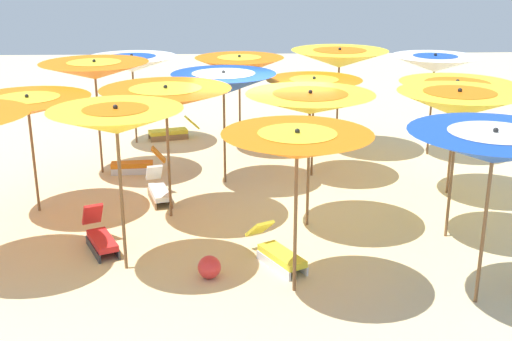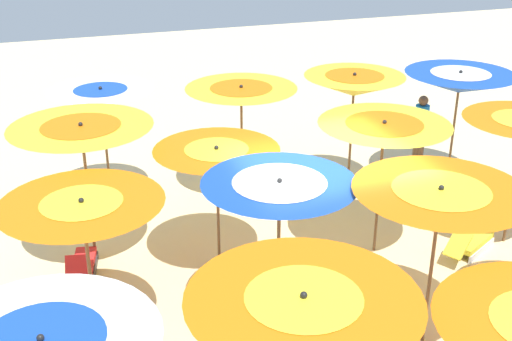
{
  "view_description": "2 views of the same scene",
  "coord_description": "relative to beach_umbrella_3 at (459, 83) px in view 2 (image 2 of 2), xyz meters",
  "views": [
    {
      "loc": [
        -11.92,
        0.54,
        4.52
      ],
      "look_at": [
        -1.57,
        0.14,
        1.08
      ],
      "focal_mm": 45.73,
      "sensor_mm": 36.0,
      "label": 1
    },
    {
      "loc": [
        3.69,
        8.08,
        5.97
      ],
      "look_at": [
        0.48,
        -1.69,
        1.38
      ],
      "focal_mm": 46.43,
      "sensor_mm": 36.0,
      "label": 2
    }
  ],
  "objects": [
    {
      "name": "beach_umbrella_5",
      "position": [
        3.26,
        4.43,
        -0.03
      ],
      "size": [
        2.26,
        2.26,
        2.41
      ],
      "color": "brown",
      "rests_on": "ground"
    },
    {
      "name": "ground",
      "position": [
        4.14,
        2.77,
        -2.22
      ],
      "size": [
        38.74,
        38.74,
        0.04
      ],
      "primitive_type": "cube",
      "color": "beige"
    },
    {
      "name": "beach_umbrella_11",
      "position": [
        4.26,
        -0.97,
        -0.13
      ],
      "size": [
        2.19,
        2.19,
        2.28
      ],
      "color": "brown",
      "rests_on": "ground"
    },
    {
      "name": "lounger_0",
      "position": [
        1.24,
        2.62,
        -2.0
      ],
      "size": [
        1.3,
        0.92,
        0.58
      ],
      "rotation": [
        0.0,
        0.0,
        3.65
      ],
      "color": "silver",
      "rests_on": "ground"
    },
    {
      "name": "beachgoer_0",
      "position": [
        0.21,
        -0.89,
        -1.33
      ],
      "size": [
        0.3,
        0.3,
        1.68
      ],
      "rotation": [
        0.0,
        0.0,
        3.85
      ],
      "color": "brown",
      "rests_on": "ground"
    },
    {
      "name": "beach_umbrella_9",
      "position": [
        5.08,
        3.46,
        -0.13
      ],
      "size": [
        2.1,
        2.1,
        2.34
      ],
      "color": "brown",
      "rests_on": "ground"
    },
    {
      "name": "lounger_1",
      "position": [
        7.66,
        1.34,
        -1.99
      ],
      "size": [
        0.6,
        1.35,
        0.68
      ],
      "rotation": [
        0.0,
        0.0,
        4.52
      ],
      "color": "#333338",
      "rests_on": "ground"
    },
    {
      "name": "beach_umbrella_3",
      "position": [
        0.0,
        0.0,
        0.0
      ],
      "size": [
        2.19,
        2.19,
        2.46
      ],
      "color": "brown",
      "rests_on": "ground"
    },
    {
      "name": "beach_umbrella_7",
      "position": [
        2.19,
        -0.28,
        0.07
      ],
      "size": [
        1.96,
        1.96,
        2.53
      ],
      "color": "brown",
      "rests_on": "ground"
    },
    {
      "name": "beach_umbrella_14",
      "position": [
        7.41,
        0.77,
        0.0
      ],
      "size": [
        2.27,
        2.27,
        2.46
      ],
      "color": "brown",
      "rests_on": "ground"
    },
    {
      "name": "beach_umbrella_15",
      "position": [
        6.89,
        -1.34,
        -0.05
      ],
      "size": [
        1.98,
        1.98,
        2.39
      ],
      "color": "brown",
      "rests_on": "ground"
    },
    {
      "name": "beach_umbrella_8",
      "position": [
        5.82,
        6.13,
        0.02
      ],
      "size": [
        2.25,
        2.25,
        2.46
      ],
      "color": "brown",
      "rests_on": "ground"
    },
    {
      "name": "beach_umbrella_13",
      "position": [
        7.61,
        3.11,
        -0.19
      ],
      "size": [
        2.11,
        2.11,
        2.28
      ],
      "color": "brown",
      "rests_on": "ground"
    },
    {
      "name": "beach_umbrella_6",
      "position": [
        2.76,
        2.0,
        -0.03
      ],
      "size": [
        2.15,
        2.15,
        2.4
      ],
      "color": "brown",
      "rests_on": "ground"
    },
    {
      "name": "beach_umbrella_10",
      "position": [
        5.45,
        1.6,
        -0.27
      ],
      "size": [
        2.0,
        2.0,
        2.14
      ],
      "color": "brown",
      "rests_on": "ground"
    }
  ]
}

